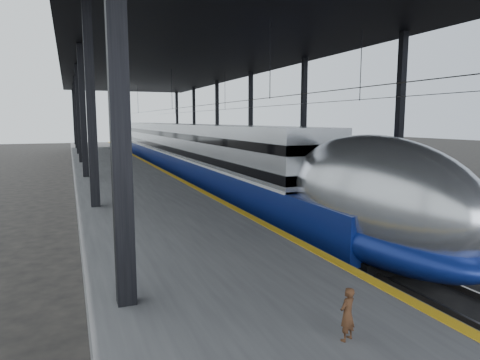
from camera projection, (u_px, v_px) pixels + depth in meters
ground at (279, 248)px, 15.04m from camera, size 160.00×160.00×0.00m
platform at (116, 174)px, 32.09m from camera, size 6.00×80.00×1.00m
yellow_strip at (154, 166)px, 33.04m from camera, size 0.30×80.00×0.01m
rails at (217, 174)px, 35.08m from camera, size 6.52×80.00×0.16m
canopy at (184, 60)px, 32.88m from camera, size 18.00×75.00×9.47m
tgv_train at (173, 148)px, 38.63m from camera, size 2.92×65.20×4.18m
second_train at (205, 145)px, 46.29m from camera, size 2.62×56.05×3.62m
child at (347, 314)px, 6.72m from camera, size 0.37×0.31×0.87m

